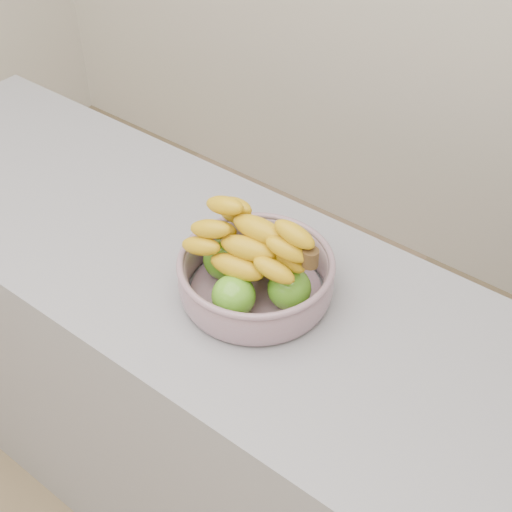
{
  "coord_description": "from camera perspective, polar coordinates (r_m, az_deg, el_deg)",
  "views": [
    {
      "loc": [
        0.79,
        -0.14,
        1.9
      ],
      "look_at": [
        0.15,
        0.67,
        1.0
      ],
      "focal_mm": 50.0,
      "sensor_mm": 36.0,
      "label": 1
    }
  ],
  "objects": [
    {
      "name": "counter",
      "position": [
        1.84,
        -3.84,
        -11.06
      ],
      "size": [
        2.0,
        0.6,
        0.9
      ],
      "primitive_type": "cube",
      "color": "gray",
      "rests_on": "ground"
    },
    {
      "name": "fruit_bowl",
      "position": [
        1.39,
        -0.01,
        -1.23
      ],
      "size": [
        0.31,
        0.31,
        0.19
      ],
      "rotation": [
        0.0,
        0.0,
        0.08
      ],
      "color": "#97A5B5",
      "rests_on": "counter"
    }
  ]
}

